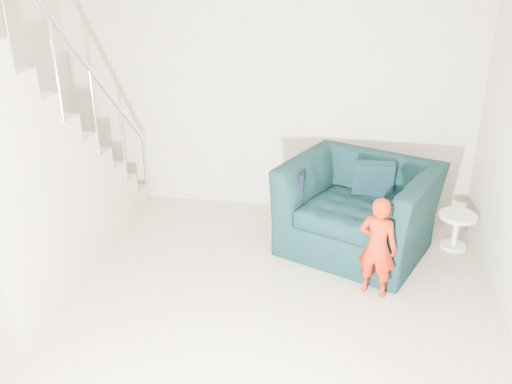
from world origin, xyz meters
The scene contains 10 objects.
floor centered at (0.00, 0.00, 0.00)m, with size 5.50×5.50×0.00m, color tan.
ceiling centered at (0.00, 0.00, 2.70)m, with size 5.50×5.50×0.00m, color silver.
back_wall centered at (0.00, 2.75, 1.35)m, with size 5.00×5.00×0.00m, color #ACA18C.
armchair centered at (1.17, 1.78, 0.49)m, with size 1.50×1.31×0.97m, color black.
toddler centered at (1.34, 0.92, 0.50)m, with size 0.37×0.24×1.00m, color #8E0804.
side_table centered at (2.25, 1.98, 0.27)m, with size 0.40×0.40×0.40m.
staircase centered at (-2.00, 0.55, 0.95)m, with size 1.02×3.03×3.62m.
cushion centered at (1.31, 2.01, 0.73)m, with size 0.44×0.13×0.42m, color black.
throw centered at (0.56, 1.83, 0.61)m, with size 0.05×0.53×0.59m, color black.
phone centered at (1.43, 0.91, 0.87)m, with size 0.02×0.05×0.10m, color black.
Camera 1 is at (0.96, -3.61, 2.98)m, focal length 38.00 mm.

